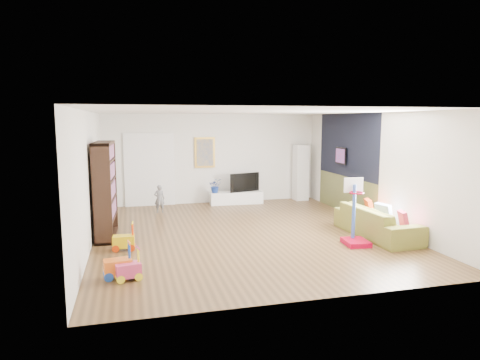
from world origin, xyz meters
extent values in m
cube|color=brown|center=(0.00, 0.00, 0.00)|extent=(6.50, 7.50, 0.00)
cube|color=white|center=(0.00, 0.00, 2.70)|extent=(6.50, 7.50, 0.00)
cube|color=silver|center=(0.00, 3.75, 1.35)|extent=(6.50, 0.00, 2.70)
cube|color=white|center=(0.00, -3.75, 1.35)|extent=(6.50, 0.00, 2.70)
cube|color=silver|center=(-3.25, 0.00, 1.35)|extent=(0.00, 7.50, 2.70)
cube|color=silver|center=(3.25, 0.00, 1.35)|extent=(0.00, 7.50, 2.70)
cube|color=black|center=(3.23, 1.40, 1.85)|extent=(0.01, 3.20, 1.70)
cube|color=brown|center=(3.23, 1.40, 0.50)|extent=(0.01, 3.20, 1.00)
cube|color=white|center=(-1.90, 3.71, 1.05)|extent=(1.45, 0.06, 2.10)
cube|color=gold|center=(-0.25, 3.71, 1.55)|extent=(0.62, 0.06, 0.92)
cube|color=#7F3F8C|center=(3.17, 1.60, 1.55)|extent=(0.04, 0.56, 0.46)
cube|color=white|center=(0.64, 3.33, 0.19)|extent=(1.61, 0.46, 0.37)
cube|color=white|center=(2.78, 3.49, 0.88)|extent=(0.42, 0.42, 1.75)
cube|color=black|center=(-2.98, 0.43, 1.03)|extent=(0.44, 1.43, 2.06)
imported|color=olive|center=(2.72, -0.99, 0.32)|extent=(0.95, 2.25, 0.65)
cube|color=#A90023|center=(1.96, -1.46, 0.68)|extent=(0.52, 0.61, 1.36)
cube|color=#D7B208|center=(-2.62, -0.67, 0.27)|extent=(0.42, 0.28, 0.55)
cube|color=orange|center=(-2.69, -2.19, 0.29)|extent=(0.47, 0.32, 0.58)
cube|color=#D33C70|center=(-2.53, -2.32, 0.26)|extent=(0.43, 0.31, 0.52)
imported|color=slate|center=(-1.70, 2.65, 0.39)|extent=(0.29, 0.20, 0.77)
imported|color=black|center=(0.86, 3.38, 0.66)|extent=(0.99, 0.39, 0.57)
imported|color=navy|center=(-0.01, 3.31, 0.59)|extent=(0.40, 0.35, 0.43)
cube|color=#B32847|center=(2.92, -1.64, 0.51)|extent=(0.18, 0.36, 0.35)
cube|color=white|center=(2.90, -0.96, 0.51)|extent=(0.20, 0.41, 0.40)
cube|color=#AC2F0C|center=(2.92, -0.34, 0.51)|extent=(0.20, 0.39, 0.37)
camera|label=1|loc=(-2.43, -9.05, 2.52)|focal=32.00mm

